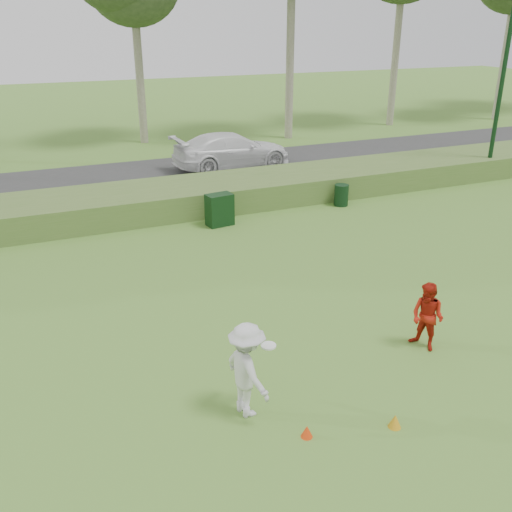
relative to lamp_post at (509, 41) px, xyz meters
name	(u,v)px	position (x,y,z in m)	size (l,w,h in m)	color
ground	(342,398)	(-14.00, -11.00, -5.59)	(120.00, 120.00, 0.00)	#447727
reed_strip	(168,199)	(-14.00, 1.00, -5.14)	(80.00, 3.00, 0.90)	#46692A
park_road	(139,177)	(-14.00, 6.00, -5.56)	(80.00, 6.00, 0.06)	#2D2D2D
lamp_post	(509,41)	(0.00, 0.00, 0.00)	(0.70, 0.70, 8.18)	black
player_white	(247,370)	(-15.75, -10.69, -4.71)	(0.96, 1.24, 1.76)	silver
player_red	(427,317)	(-11.50, -10.18, -4.85)	(0.72, 0.56, 1.49)	#AA1C0E
cone_orange	(307,431)	(-15.09, -11.67, -5.48)	(0.20, 0.20, 0.22)	#EA3A0C
cone_yellow	(395,421)	(-13.59, -12.05, -5.47)	(0.23, 0.23, 0.25)	orange
utility_cabinet	(220,210)	(-12.82, -1.17, -5.05)	(0.86, 0.54, 1.08)	black
trash_bin	(341,195)	(-7.93, -0.89, -5.20)	(0.53, 0.53, 0.79)	black
car_right	(232,150)	(-9.64, 5.98, -4.74)	(2.21, 5.44, 1.58)	white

